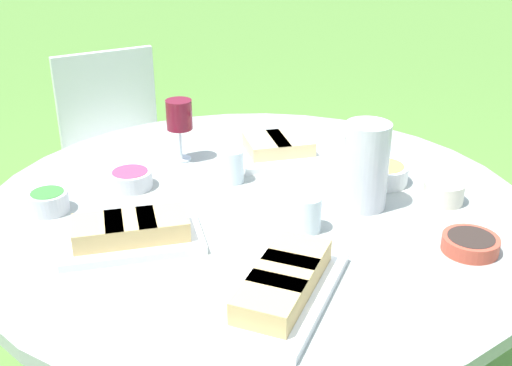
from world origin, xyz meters
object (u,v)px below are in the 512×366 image
Objects in this scene: water_pitcher at (366,165)px; wine_glass at (179,117)px; dining_table at (256,234)px; chair_near_left at (118,140)px.

water_pitcher is 1.21× the size of wine_glass.
dining_table is 0.44m from wine_glass.
chair_near_left is (0.66, -1.06, -0.15)m from dining_table.
water_pitcher reaches higher than wine_glass.
wine_glass is at bearing -28.07° from water_pitcher.
water_pitcher is 0.60m from wine_glass.
wine_glass is at bearing -49.23° from dining_table.
chair_near_left is 1.46m from water_pitcher.
chair_near_left is at bearing -58.24° from dining_table.
dining_table is at bearing 121.76° from chair_near_left.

